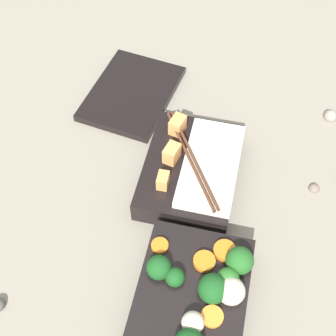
% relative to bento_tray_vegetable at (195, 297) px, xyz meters
% --- Properties ---
extents(ground_plane, '(3.00, 3.00, 0.00)m').
position_rel_bento_tray_vegetable_xyz_m(ground_plane, '(0.11, 0.03, -0.03)').
color(ground_plane, gray).
extents(bento_tray_vegetable, '(0.20, 0.15, 0.07)m').
position_rel_bento_tray_vegetable_xyz_m(bento_tray_vegetable, '(0.00, 0.00, 0.00)').
color(bento_tray_vegetable, black).
rests_on(bento_tray_vegetable, ground_plane).
extents(bento_tray_rice, '(0.20, 0.15, 0.07)m').
position_rel_bento_tray_vegetable_xyz_m(bento_tray_rice, '(0.21, 0.05, -0.00)').
color(bento_tray_rice, black).
rests_on(bento_tray_rice, ground_plane).
extents(bento_lid, '(0.22, 0.17, 0.01)m').
position_rel_bento_tray_vegetable_xyz_m(bento_lid, '(0.38, 0.20, -0.02)').
color(bento_lid, black).
rests_on(bento_lid, ground_plane).
extents(pebble_0, '(0.02, 0.02, 0.02)m').
position_rel_bento_tray_vegetable_xyz_m(pebble_0, '(0.24, -0.16, -0.02)').
color(pebble_0, '#7A6B5B').
rests_on(pebble_0, ground_plane).
extents(pebble_2, '(0.02, 0.02, 0.02)m').
position_rel_bento_tray_vegetable_xyz_m(pebble_2, '(0.40, -0.18, -0.02)').
color(pebble_2, gray).
rests_on(pebble_2, ground_plane).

